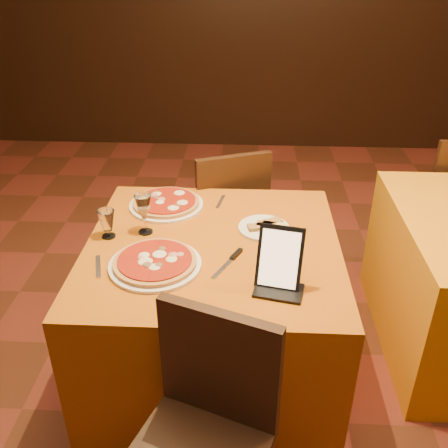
{
  "coord_description": "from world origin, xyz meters",
  "views": [
    {
      "loc": [
        -0.1,
        -1.54,
        1.89
      ],
      "look_at": [
        -0.2,
        0.28,
        0.86
      ],
      "focal_mm": 40.0,
      "sensor_mm": 36.0,
      "label": 1
    }
  ],
  "objects_px": {
    "wine_glass": "(144,214)",
    "water_glass": "(107,224)",
    "main_table": "(214,311)",
    "pizza_far": "(166,204)",
    "tablet": "(280,258)",
    "chair_side_far": "(448,198)",
    "pizza_near": "(155,263)",
    "chair_main_far": "(223,215)"
  },
  "relations": [
    {
      "from": "wine_glass",
      "to": "water_glass",
      "type": "bearing_deg",
      "value": -163.7
    },
    {
      "from": "main_table",
      "to": "pizza_far",
      "type": "height_order",
      "value": "pizza_far"
    },
    {
      "from": "water_glass",
      "to": "tablet",
      "type": "height_order",
      "value": "tablet"
    },
    {
      "from": "chair_side_far",
      "to": "tablet",
      "type": "xyz_separation_m",
      "value": [
        -1.16,
        -1.38,
        0.41
      ]
    },
    {
      "from": "water_glass",
      "to": "tablet",
      "type": "xyz_separation_m",
      "value": [
        0.74,
        -0.31,
        0.06
      ]
    },
    {
      "from": "water_glass",
      "to": "pizza_near",
      "type": "bearing_deg",
      "value": -41.54
    },
    {
      "from": "pizza_near",
      "to": "wine_glass",
      "type": "distance_m",
      "value": 0.29
    },
    {
      "from": "pizza_near",
      "to": "wine_glass",
      "type": "height_order",
      "value": "wine_glass"
    },
    {
      "from": "pizza_far",
      "to": "water_glass",
      "type": "xyz_separation_m",
      "value": [
        -0.21,
        -0.3,
        0.05
      ]
    },
    {
      "from": "chair_side_far",
      "to": "tablet",
      "type": "height_order",
      "value": "tablet"
    },
    {
      "from": "chair_side_far",
      "to": "pizza_far",
      "type": "height_order",
      "value": "chair_side_far"
    },
    {
      "from": "chair_side_far",
      "to": "water_glass",
      "type": "relative_size",
      "value": 7.0
    },
    {
      "from": "main_table",
      "to": "chair_main_far",
      "type": "relative_size",
      "value": 1.21
    },
    {
      "from": "main_table",
      "to": "chair_main_far",
      "type": "bearing_deg",
      "value": 90.0
    },
    {
      "from": "chair_main_far",
      "to": "wine_glass",
      "type": "bearing_deg",
      "value": 45.33
    },
    {
      "from": "water_glass",
      "to": "tablet",
      "type": "distance_m",
      "value": 0.8
    },
    {
      "from": "pizza_far",
      "to": "tablet",
      "type": "height_order",
      "value": "tablet"
    },
    {
      "from": "wine_glass",
      "to": "pizza_near",
      "type": "bearing_deg",
      "value": -71.29
    },
    {
      "from": "main_table",
      "to": "pizza_far",
      "type": "bearing_deg",
      "value": 127.2
    },
    {
      "from": "chair_side_far",
      "to": "pizza_near",
      "type": "bearing_deg",
      "value": 36.14
    },
    {
      "from": "main_table",
      "to": "chair_main_far",
      "type": "xyz_separation_m",
      "value": [
        0.0,
        0.8,
        0.08
      ]
    },
    {
      "from": "chair_main_far",
      "to": "tablet",
      "type": "bearing_deg",
      "value": 82.68
    },
    {
      "from": "pizza_far",
      "to": "chair_main_far",
      "type": "bearing_deg",
      "value": 61.16
    },
    {
      "from": "pizza_near",
      "to": "tablet",
      "type": "bearing_deg",
      "value": -10.87
    },
    {
      "from": "chair_main_far",
      "to": "pizza_near",
      "type": "distance_m",
      "value": 1.05
    },
    {
      "from": "main_table",
      "to": "pizza_near",
      "type": "relative_size",
      "value": 2.94
    },
    {
      "from": "chair_side_far",
      "to": "pizza_far",
      "type": "distance_m",
      "value": 1.88
    },
    {
      "from": "pizza_near",
      "to": "chair_side_far",
      "type": "bearing_deg",
      "value": 37.94
    },
    {
      "from": "chair_side_far",
      "to": "pizza_near",
      "type": "relative_size",
      "value": 2.43
    },
    {
      "from": "pizza_near",
      "to": "wine_glass",
      "type": "xyz_separation_m",
      "value": [
        -0.09,
        0.26,
        0.08
      ]
    },
    {
      "from": "wine_glass",
      "to": "water_glass",
      "type": "height_order",
      "value": "wine_glass"
    },
    {
      "from": "chair_main_far",
      "to": "pizza_far",
      "type": "distance_m",
      "value": 0.61
    },
    {
      "from": "water_glass",
      "to": "tablet",
      "type": "bearing_deg",
      "value": -22.97
    },
    {
      "from": "chair_side_far",
      "to": "pizza_near",
      "type": "xyz_separation_m",
      "value": [
        -1.65,
        -1.29,
        0.31
      ]
    },
    {
      "from": "chair_main_far",
      "to": "pizza_far",
      "type": "relative_size",
      "value": 2.5
    },
    {
      "from": "main_table",
      "to": "pizza_near",
      "type": "xyz_separation_m",
      "value": [
        -0.22,
        -0.19,
        0.39
      ]
    },
    {
      "from": "main_table",
      "to": "water_glass",
      "type": "relative_size",
      "value": 8.46
    },
    {
      "from": "chair_side_far",
      "to": "water_glass",
      "type": "xyz_separation_m",
      "value": [
        -1.9,
        -1.07,
        0.36
      ]
    },
    {
      "from": "main_table",
      "to": "chair_side_far",
      "type": "height_order",
      "value": "chair_side_far"
    },
    {
      "from": "chair_main_far",
      "to": "main_table",
      "type": "bearing_deg",
      "value": 68.57
    },
    {
      "from": "chair_side_far",
      "to": "wine_glass",
      "type": "distance_m",
      "value": 2.06
    },
    {
      "from": "pizza_near",
      "to": "tablet",
      "type": "height_order",
      "value": "tablet"
    }
  ]
}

